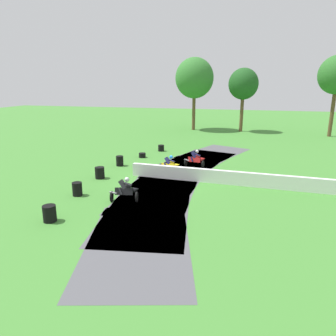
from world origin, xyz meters
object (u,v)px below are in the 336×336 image
tire_stack_near (161,148)px  tire_stack_extra_b (50,213)px  tire_stack_mid_b (120,161)px  tire_stack_mid_a (142,155)px  motorcycle_chase_yellow (170,165)px  motorcycle_lead_red (196,159)px  motorcycle_trailing_black (126,190)px  tire_stack_extra_a (77,189)px  tire_stack_far (100,173)px

tire_stack_near → tire_stack_extra_b: size_ratio=0.75×
tire_stack_near → tire_stack_extra_b: (-0.68, -16.76, 0.10)m
tire_stack_near → tire_stack_mid_b: tire_stack_mid_b is taller
tire_stack_mid_a → motorcycle_chase_yellow: bearing=-50.1°
motorcycle_lead_red → motorcycle_trailing_black: motorcycle_lead_red is taller
tire_stack_mid_a → tire_stack_extra_a: 10.22m
tire_stack_extra_b → tire_stack_near: bearing=87.7°
motorcycle_lead_red → motorcycle_chase_yellow: 2.79m
tire_stack_far → tire_stack_extra_b: (0.92, -7.01, 0.00)m
motorcycle_trailing_black → tire_stack_extra_a: motorcycle_trailing_black is taller
motorcycle_chase_yellow → tire_stack_far: motorcycle_chase_yellow is taller
tire_stack_near → tire_stack_mid_a: bearing=-106.1°
motorcycle_lead_red → tire_stack_mid_b: bearing=-168.4°
motorcycle_chase_yellow → tire_stack_far: size_ratio=2.10×
tire_stack_mid_b → tire_stack_extra_b: (0.95, -10.53, 0.00)m
motorcycle_chase_yellow → motorcycle_trailing_black: size_ratio=1.00×
motorcycle_chase_yellow → tire_stack_extra_a: bearing=-124.8°
tire_stack_extra_a → tire_stack_extra_b: bearing=-80.2°
motorcycle_lead_red → tire_stack_far: (-5.87, -4.73, -0.25)m
motorcycle_trailing_black → tire_stack_mid_b: 7.89m
tire_stack_extra_a → tire_stack_mid_a: bearing=87.6°
tire_stack_near → tire_stack_extra_b: 16.77m
tire_stack_extra_a → motorcycle_lead_red: bearing=55.9°
tire_stack_mid_a → tire_stack_extra_a: (-0.42, -10.21, 0.20)m
tire_stack_extra_a → tire_stack_far: bearing=95.1°
tire_stack_far → motorcycle_lead_red: bearing=38.9°
tire_stack_far → tire_stack_extra_a: size_ratio=1.00×
motorcycle_lead_red → tire_stack_extra_b: (-4.95, -11.74, -0.25)m
tire_stack_near → tire_stack_mid_a: size_ratio=0.99×
tire_stack_mid_a → motorcycle_trailing_black: bearing=-75.5°
motorcycle_lead_red → motorcycle_trailing_black: size_ratio=1.02×
motorcycle_lead_red → tire_stack_extra_a: 9.92m
tire_stack_mid_a → tire_stack_extra_b: bearing=-89.2°
motorcycle_chase_yellow → tire_stack_extra_a: motorcycle_chase_yellow is taller
motorcycle_trailing_black → tire_stack_mid_a: bearing=104.5°
motorcycle_trailing_black → tire_stack_near: bearing=97.7°
motorcycle_trailing_black → tire_stack_near: motorcycle_trailing_black is taller
motorcycle_chase_yellow → tire_stack_extra_a: 7.13m
motorcycle_lead_red → tire_stack_mid_b: motorcycle_lead_red is taller
tire_stack_mid_b → tire_stack_near: bearing=75.3°
tire_stack_near → tire_stack_mid_b: 6.43m
tire_stack_extra_b → tire_stack_extra_a: bearing=99.8°
motorcycle_lead_red → tire_stack_near: (-4.27, 5.02, -0.35)m
tire_stack_mid_b → tire_stack_mid_a: bearing=76.6°
motorcycle_lead_red → motorcycle_chase_yellow: motorcycle_lead_red is taller
motorcycle_lead_red → tire_stack_near: motorcycle_lead_red is taller
motorcycle_chase_yellow → tire_stack_extra_b: size_ratio=2.10×
motorcycle_lead_red → motorcycle_chase_yellow: bearing=-122.4°
tire_stack_mid_b → motorcycle_lead_red: bearing=11.6°
motorcycle_chase_yellow → tire_stack_near: bearing=110.6°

